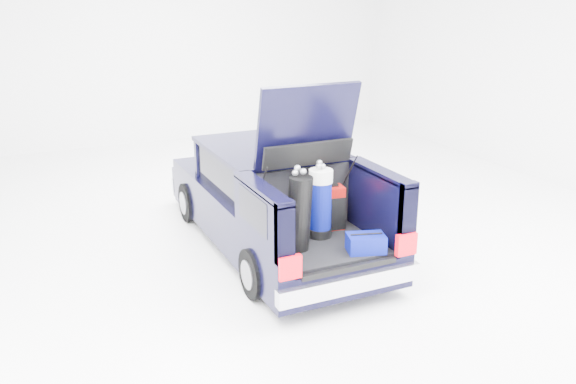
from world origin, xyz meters
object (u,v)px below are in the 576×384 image
red_suitcase (329,208)px  blue_golf_bag (320,203)px  car (270,199)px  black_golf_bag (299,213)px  blue_duffel (366,243)px

red_suitcase → blue_golf_bag: blue_golf_bag is taller
car → blue_golf_bag: 1.42m
black_golf_bag → blue_golf_bag: size_ratio=1.04×
black_golf_bag → blue_duffel: black_golf_bag is taller
blue_golf_bag → red_suitcase: bearing=40.0°
car → red_suitcase: 1.25m
red_suitcase → car: bearing=112.6°
red_suitcase → black_golf_bag: size_ratio=0.59×
red_suitcase → blue_golf_bag: 0.33m
black_golf_bag → blue_golf_bag: 0.49m
blue_golf_bag → car: bearing=94.7°
car → red_suitcase: (0.31, -1.19, 0.21)m
black_golf_bag → car: bearing=57.8°
black_golf_bag → blue_duffel: (0.69, -0.38, -0.35)m
black_golf_bag → blue_golf_bag: (0.41, 0.26, -0.02)m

